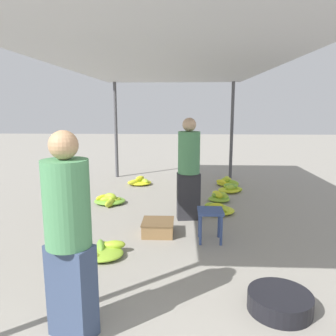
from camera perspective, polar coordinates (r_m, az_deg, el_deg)
canopy_post_back_left at (r=8.49m, az=-9.06°, el=6.45°), size 0.08×0.08×2.41m
canopy_post_back_right at (r=8.42m, az=11.04°, el=6.35°), size 0.08×0.08×2.41m
canopy_tarp at (r=5.23m, az=0.03°, el=17.47°), size 3.33×6.62×0.04m
vendor_foreground at (r=2.65m, az=-16.91°, el=-10.97°), size 0.46×0.46×1.64m
stool at (r=4.50m, az=7.37°, el=-8.30°), size 0.34×0.34×0.44m
basin_black at (r=3.33m, az=18.87°, el=-21.18°), size 0.57×0.57×0.17m
banana_pile_left_0 at (r=6.29m, az=-10.12°, el=-5.51°), size 0.59×0.62×0.22m
banana_pile_left_1 at (r=7.70m, az=-4.99°, el=-2.39°), size 0.56×0.54×0.21m
banana_pile_left_2 at (r=4.21m, az=-11.36°, el=-14.07°), size 0.58×0.58×0.16m
banana_pile_right_0 at (r=7.73m, az=10.15°, el=-2.43°), size 0.56×0.51×0.22m
banana_pile_right_1 at (r=5.75m, az=8.61°, el=-7.11°), size 0.59×0.57×0.18m
banana_pile_right_2 at (r=7.13m, az=10.88°, el=-3.56°), size 0.53×0.40×0.20m
banana_pile_right_3 at (r=6.42m, az=9.08°, el=-5.02°), size 0.45×0.42×0.22m
crate_near at (r=4.77m, az=-1.76°, el=-10.31°), size 0.45×0.45×0.20m
shopper_walking_mid at (r=5.21m, az=3.64°, el=0.06°), size 0.39×0.39×1.64m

